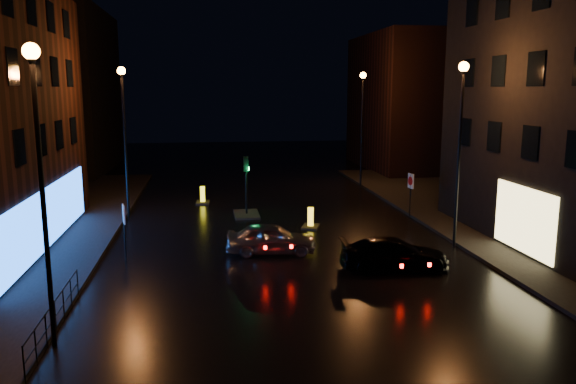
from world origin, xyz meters
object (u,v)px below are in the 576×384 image
(traffic_signal, at_px, (247,207))
(road_sign_right, at_px, (411,185))
(dark_sedan, at_px, (394,254))
(bollard_far, at_px, (203,200))
(bollard_near, at_px, (311,223))
(road_sign_left, at_px, (124,219))
(silver_hatchback, at_px, (272,239))

(traffic_signal, bearing_deg, road_sign_right, -12.08)
(dark_sedan, distance_m, bollard_far, 16.52)
(dark_sedan, bearing_deg, bollard_near, 20.79)
(bollard_near, bearing_deg, dark_sedan, -54.09)
(traffic_signal, relative_size, bollard_far, 2.68)
(dark_sedan, xyz_separation_m, road_sign_left, (-10.90, 2.80, 1.18))
(road_sign_right, bearing_deg, bollard_near, 5.56)
(traffic_signal, distance_m, road_sign_left, 9.83)
(bollard_near, xyz_separation_m, road_sign_right, (5.97, 1.44, 1.66))
(traffic_signal, height_order, dark_sedan, traffic_signal)
(silver_hatchback, distance_m, dark_sedan, 5.49)
(silver_hatchback, bearing_deg, traffic_signal, 10.38)
(traffic_signal, height_order, bollard_far, traffic_signal)
(traffic_signal, xyz_separation_m, road_sign_left, (-5.71, -7.90, 1.31))
(dark_sedan, relative_size, bollard_far, 3.41)
(bollard_far, distance_m, road_sign_left, 12.33)
(bollard_near, distance_m, bollard_far, 9.23)
(bollard_near, distance_m, road_sign_right, 6.36)
(road_sign_left, height_order, road_sign_right, road_sign_right)
(traffic_signal, height_order, bollard_near, traffic_signal)
(traffic_signal, bearing_deg, road_sign_left, -125.86)
(bollard_far, bearing_deg, dark_sedan, -58.75)
(silver_hatchback, xyz_separation_m, bollard_near, (2.58, 4.37, -0.44))
(bollard_far, bearing_deg, road_sign_right, -23.35)
(silver_hatchback, height_order, road_sign_right, road_sign_right)
(silver_hatchback, xyz_separation_m, dark_sedan, (4.64, -2.93, -0.04))
(road_sign_left, distance_m, road_sign_right, 15.95)
(traffic_signal, relative_size, bollard_near, 2.39)
(road_sign_left, bearing_deg, traffic_signal, 41.28)
(bollard_far, bearing_deg, silver_hatchback, -71.86)
(bollard_far, height_order, road_sign_left, road_sign_left)
(traffic_signal, distance_m, silver_hatchback, 7.78)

